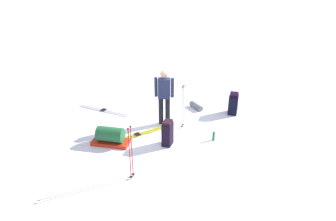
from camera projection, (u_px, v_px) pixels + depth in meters
The scene contains 11 objects.
ground_plane at pixel (168, 132), 9.02m from camera, with size 80.00×80.00×0.00m, color white.
skier_standing at pixel (164, 95), 9.09m from camera, with size 0.37×0.50×1.70m.
ski_pair_near at pixel (104, 110), 10.30m from camera, with size 0.61×1.86×0.05m.
ski_pair_far at pixel (137, 135), 8.87m from camera, with size 1.88×0.81×0.05m.
backpack_large_dark at pixel (168, 133), 8.29m from camera, with size 0.38×0.33×0.71m.
backpack_bright at pixel (233, 104), 9.99m from camera, with size 0.44×0.40×0.70m.
ski_poles_planted_near at pixel (131, 150), 6.84m from camera, with size 0.17×0.10×1.33m.
ski_poles_planted_far at pixel (183, 105), 8.98m from camera, with size 0.17×0.10×1.32m.
gear_sled at pixel (110, 136), 8.38m from camera, with size 0.86×1.10×0.49m.
sleeping_mat_rolled at pixel (196, 106), 10.41m from camera, with size 0.18×0.18×0.55m, color slate.
thermos_bottle at pixel (214, 136), 8.58m from camera, with size 0.07×0.07×0.26m, color #196B2F.
Camera 1 is at (6.12, 4.89, 4.51)m, focal length 33.53 mm.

